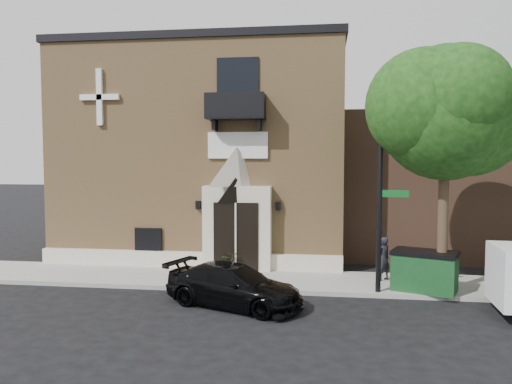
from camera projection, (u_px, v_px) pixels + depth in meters
ground at (253, 294)px, 16.26m from camera, size 120.00×120.00×0.00m
sidewalk at (287, 281)px, 17.61m from camera, size 42.00×3.00×0.15m
church at (215, 153)px, 24.21m from camera, size 12.20×11.01×9.30m
street_tree_left at (447, 111)px, 15.38m from camera, size 4.97×4.38×7.77m
black_sedan at (234, 286)px, 14.87m from camera, size 4.64×3.18×1.25m
street_sign at (380, 196)px, 15.75m from camera, size 0.97×0.98×6.10m
fire_hydrant at (436, 278)px, 16.06m from camera, size 0.46×0.37×0.82m
dumpster at (425, 271)px, 16.01m from camera, size 2.26×1.78×1.30m
planter at (231, 261)px, 18.78m from camera, size 0.76×0.69×0.76m
pedestrian_near at (383, 259)px, 17.40m from camera, size 0.66×0.63×1.53m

